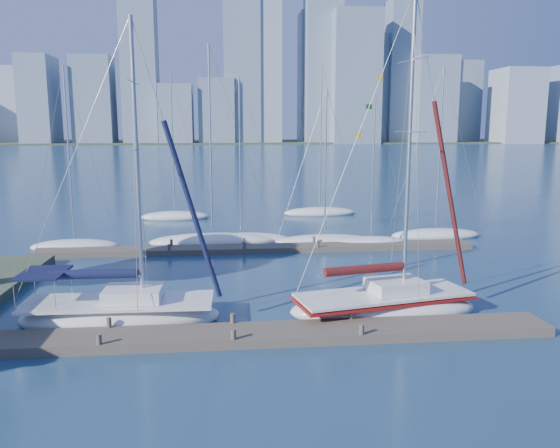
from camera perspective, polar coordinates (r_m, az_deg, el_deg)
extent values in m
plane|color=navy|center=(22.38, -4.91, -12.01)|extent=(700.00, 700.00, 0.00)
cube|color=brown|center=(22.30, -4.91, -11.53)|extent=(26.00, 2.00, 0.40)
cube|color=brown|center=(37.72, -2.26, -2.57)|extent=(30.00, 1.80, 0.36)
cube|color=#38472D|center=(340.86, -5.79, 8.50)|extent=(800.00, 100.00, 1.50)
ellipsoid|color=silver|center=(25.02, -16.35, -9.36)|extent=(8.69, 3.00, 1.51)
cube|color=silver|center=(24.80, -16.43, -7.82)|extent=(8.05, 2.76, 0.12)
cube|color=silver|center=(24.57, -15.08, -7.05)|extent=(2.46, 1.88, 0.56)
cylinder|color=silver|center=(23.51, -14.72, 6.09)|extent=(0.18, 0.18, 11.79)
cylinder|color=silver|center=(24.71, -18.92, -5.21)|extent=(4.09, 0.18, 0.10)
cylinder|color=#0F1433|center=(24.68, -18.94, -4.98)|extent=(3.77, 0.48, 0.40)
cube|color=#0F1433|center=(25.25, -23.52, -4.71)|extent=(1.86, 2.44, 0.08)
ellipsoid|color=silver|center=(25.52, 10.73, -8.74)|extent=(8.95, 4.51, 1.50)
cube|color=silver|center=(25.31, 10.78, -7.23)|extent=(8.29, 4.16, 0.12)
cube|color=silver|center=(25.49, 12.00, -6.33)|extent=(2.73, 2.28, 0.55)
cylinder|color=silver|center=(24.71, 13.34, 7.84)|extent=(0.18, 0.18, 13.11)
cylinder|color=silver|center=(24.54, 8.75, -4.93)|extent=(3.99, 0.93, 0.10)
cylinder|color=#400D11|center=(24.51, 8.76, -4.70)|extent=(3.73, 1.16, 0.40)
cube|color=maroon|center=(25.36, 10.77, -7.60)|extent=(8.49, 4.30, 0.10)
ellipsoid|color=silver|center=(40.81, -20.63, -2.23)|extent=(6.33, 3.18, 1.05)
cylinder|color=silver|center=(40.02, -21.21, 6.94)|extent=(0.11, 0.11, 11.53)
ellipsoid|color=silver|center=(40.09, -7.05, -1.82)|extent=(9.47, 4.28, 1.23)
cylinder|color=silver|center=(39.26, -7.29, 8.79)|extent=(0.13, 0.13, 12.98)
ellipsoid|color=silver|center=(40.65, -4.09, -1.66)|extent=(7.59, 3.41, 1.04)
cylinder|color=silver|center=(39.87, -4.20, 7.20)|extent=(0.11, 0.11, 11.02)
ellipsoid|color=silver|center=(40.24, 4.67, -1.80)|extent=(7.52, 3.76, 0.99)
cylinder|color=silver|center=(39.47, 4.79, 6.51)|extent=(0.11, 0.11, 10.20)
ellipsoid|color=silver|center=(40.12, 9.49, -1.95)|extent=(5.54, 2.18, 0.95)
cylinder|color=silver|center=(39.36, 9.72, 6.01)|extent=(0.10, 0.10, 9.76)
ellipsoid|color=silver|center=(43.95, 15.94, -1.13)|extent=(7.34, 3.70, 1.07)
cylinder|color=silver|center=(43.21, 16.37, 7.68)|extent=(0.12, 0.12, 11.93)
ellipsoid|color=silver|center=(51.95, -10.91, 0.74)|extent=(6.59, 3.32, 1.09)
cylinder|color=silver|center=(51.32, -11.16, 8.36)|extent=(0.12, 0.12, 12.19)
ellipsoid|color=silver|center=(53.63, 4.17, 1.18)|extent=(7.18, 2.47, 1.11)
cylinder|color=silver|center=(53.01, 4.27, 9.25)|extent=(0.12, 0.12, 13.43)
cube|color=#8995A5|center=(350.49, -26.31, 11.06)|extent=(14.54, 14.18, 42.57)
cube|color=slate|center=(319.98, -23.84, 11.72)|extent=(15.84, 23.42, 45.63)
cube|color=slate|center=(316.35, -18.88, 12.11)|extent=(20.72, 17.63, 46.28)
cube|color=#8995A5|center=(333.70, -14.20, 11.34)|extent=(15.41, 17.61, 36.26)
cube|color=slate|center=(306.85, -10.78, 11.17)|extent=(17.72, 19.81, 31.58)
cube|color=slate|center=(307.60, -6.64, 11.60)|extent=(19.40, 16.86, 35.04)
cube|color=#8995A5|center=(313.45, -1.85, 17.14)|extent=(20.20, 14.99, 95.17)
cube|color=slate|center=(330.81, 3.44, 14.89)|extent=(16.00, 17.46, 73.79)
cube|color=slate|center=(308.78, 7.86, 14.85)|extent=(25.52, 18.95, 70.41)
cube|color=#8995A5|center=(329.23, 10.71, 13.57)|extent=(13.07, 17.11, 60.16)
cube|color=slate|center=(322.34, 15.71, 12.32)|extent=(22.08, 18.80, 47.42)
cube|color=slate|center=(361.97, 18.67, 11.96)|extent=(14.92, 17.52, 48.48)
cube|color=#8995A5|center=(342.00, 23.43, 11.21)|extent=(22.86, 23.94, 41.24)
cube|color=slate|center=(318.21, -14.58, 19.02)|extent=(18.43, 18.00, 120.30)
cube|color=slate|center=(312.87, -4.02, 16.33)|extent=(19.78, 18.00, 86.41)
cube|color=slate|center=(318.38, 4.48, 17.47)|extent=(19.66, 18.00, 100.30)
cube|color=slate|center=(327.98, 12.50, 15.15)|extent=(16.52, 18.00, 78.66)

